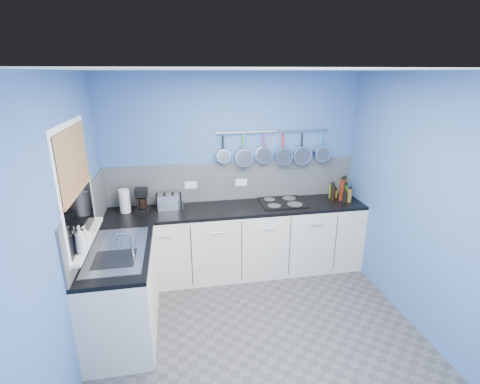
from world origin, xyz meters
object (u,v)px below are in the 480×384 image
object	(u,v)px
soap_bottle_a	(80,239)
paper_towel	(125,201)
toaster	(169,201)
hob	(282,202)
soap_bottle_b	(85,235)
coffee_maker	(142,201)
canister	(180,204)

from	to	relation	value
soap_bottle_a	paper_towel	xyz separation A→B (m)	(0.19, 1.26, -0.13)
toaster	hob	bearing A→B (deg)	-7.90
soap_bottle_a	soap_bottle_b	world-z (taller)	soap_bottle_a
soap_bottle_a	coffee_maker	distance (m)	1.30
coffee_maker	toaster	bearing A→B (deg)	9.31
soap_bottle_a	toaster	size ratio (longest dim) A/B	0.85
coffee_maker	canister	bearing A→B (deg)	1.73
paper_towel	canister	xyz separation A→B (m)	(0.64, -0.02, -0.08)
toaster	hob	world-z (taller)	toaster
toaster	soap_bottle_b	bearing A→B (deg)	-127.47
soap_bottle_b	canister	bearing A→B (deg)	52.74
soap_bottle_b	canister	size ratio (longest dim) A/B	1.45
coffee_maker	hob	xyz separation A→B (m)	(1.73, -0.00, -0.14)
hob	paper_towel	bearing A→B (deg)	179.00
coffee_maker	hob	size ratio (longest dim) A/B	0.51
paper_towel	toaster	size ratio (longest dim) A/B	0.99
soap_bottle_b	paper_towel	bearing A→B (deg)	80.21
paper_towel	hob	xyz separation A→B (m)	(1.92, -0.03, -0.13)
soap_bottle_a	coffee_maker	bearing A→B (deg)	72.44
canister	soap_bottle_a	bearing A→B (deg)	-123.71
soap_bottle_b	coffee_maker	bearing A→B (deg)	70.12
coffee_maker	soap_bottle_b	bearing A→B (deg)	-110.00
soap_bottle_a	hob	xyz separation A→B (m)	(2.12, 1.23, -0.26)
toaster	canister	bearing A→B (deg)	-21.75
soap_bottle_b	paper_towel	xyz separation A→B (m)	(0.19, 1.11, -0.10)
paper_towel	canister	world-z (taller)	paper_towel
paper_towel	hob	size ratio (longest dim) A/B	0.51
soap_bottle_b	canister	world-z (taller)	soap_bottle_b
toaster	coffee_maker	bearing A→B (deg)	-176.21
toaster	soap_bottle_a	bearing A→B (deg)	-124.30
soap_bottle_a	coffee_maker	xyz separation A→B (m)	(0.39, 1.23, -0.13)
coffee_maker	canister	size ratio (longest dim) A/B	2.37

